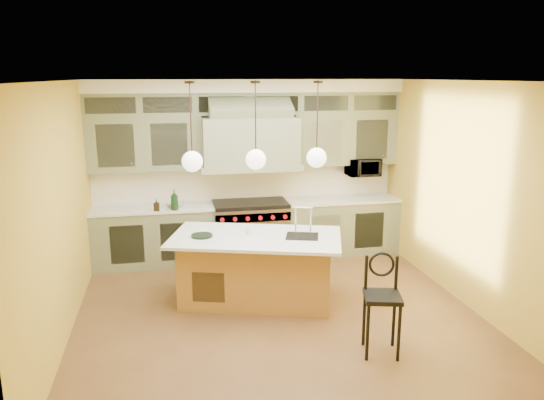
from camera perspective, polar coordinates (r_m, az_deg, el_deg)
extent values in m
plane|color=brown|center=(6.92, 0.57, -12.07)|extent=(5.00, 5.00, 0.00)
plane|color=white|center=(6.25, 0.63, 12.71)|extent=(5.00, 5.00, 0.00)
plane|color=gold|center=(8.85, -2.74, 3.42)|extent=(5.00, 0.00, 5.00)
plane|color=gold|center=(4.13, 7.83, -8.33)|extent=(5.00, 0.00, 5.00)
plane|color=gold|center=(6.42, -21.81, -1.32)|extent=(0.00, 5.00, 5.00)
plane|color=gold|center=(7.36, 20.03, 0.60)|extent=(0.00, 5.00, 5.00)
cube|color=gray|center=(8.67, -12.54, -3.90)|extent=(1.90, 0.65, 0.90)
cube|color=gray|center=(9.12, 7.33, -2.83)|extent=(1.90, 0.65, 0.90)
cube|color=white|center=(8.55, -12.70, -0.88)|extent=(1.90, 0.68, 0.04)
cube|color=white|center=(9.00, 7.41, 0.05)|extent=(1.90, 0.68, 0.04)
cube|color=white|center=(8.87, -2.71, 1.93)|extent=(5.00, 0.04, 0.56)
cube|color=gray|center=(8.51, -13.53, 5.91)|extent=(1.75, 0.35, 0.85)
cube|color=gray|center=(8.99, 7.75, 6.53)|extent=(1.75, 0.35, 0.85)
cube|color=gray|center=(8.43, -2.42, 6.37)|extent=(1.50, 0.70, 0.75)
cube|color=gray|center=(8.49, -2.39, 3.69)|extent=(1.60, 0.76, 0.10)
cube|color=#333833|center=(8.55, -2.64, 10.33)|extent=(5.00, 0.35, 0.35)
cube|color=white|center=(8.52, -2.64, 12.17)|extent=(5.00, 0.47, 0.20)
cube|color=silver|center=(8.74, -2.32, -3.44)|extent=(1.20, 0.70, 0.90)
cube|color=black|center=(8.61, -2.35, -0.38)|extent=(1.20, 0.70, 0.06)
cube|color=silver|center=(8.34, -2.00, -1.89)|extent=(1.20, 0.06, 0.14)
cube|color=#9E6D38|center=(7.12, -1.67, -7.47)|extent=(2.13, 1.46, 0.88)
cube|color=white|center=(6.93, -1.75, -4.05)|extent=(2.44, 1.77, 0.04)
cube|color=black|center=(6.92, 3.26, -4.08)|extent=(0.51, 0.48, 0.05)
cylinder|color=black|center=(5.84, 10.25, -13.86)|extent=(0.04, 0.04, 0.64)
cylinder|color=black|center=(5.89, 13.50, -13.78)|extent=(0.04, 0.04, 0.64)
cylinder|color=black|center=(6.13, 9.88, -12.47)|extent=(0.04, 0.04, 0.64)
cylinder|color=black|center=(6.18, 12.97, -12.41)|extent=(0.04, 0.04, 0.64)
cube|color=black|center=(5.87, 11.81, -10.16)|extent=(0.47, 0.47, 0.05)
torus|color=black|center=(5.91, 11.71, -6.79)|extent=(0.28, 0.10, 0.28)
imported|color=black|center=(9.10, 9.75, 3.52)|extent=(0.54, 0.37, 0.30)
imported|color=black|center=(8.26, -10.46, 0.01)|extent=(0.12, 0.12, 0.32)
imported|color=black|center=(8.27, -12.31, -0.53)|extent=(0.09, 0.09, 0.18)
imported|color=beige|center=(8.51, -10.37, -0.44)|extent=(0.30, 0.30, 0.07)
imported|color=white|center=(6.99, -2.57, -3.35)|extent=(0.10, 0.10, 0.09)
cylinder|color=#2D2319|center=(6.58, -8.87, 12.41)|extent=(0.12, 0.12, 0.03)
cylinder|color=#2D2319|center=(6.60, -8.73, 8.54)|extent=(0.02, 0.02, 0.93)
sphere|color=white|center=(6.66, -8.57, 4.12)|extent=(0.26, 0.26, 0.26)
cylinder|color=#2D2319|center=(6.66, -1.81, 12.56)|extent=(0.12, 0.12, 0.03)
cylinder|color=#2D2319|center=(6.68, -1.78, 8.74)|extent=(0.02, 0.02, 0.93)
sphere|color=white|center=(6.74, -1.75, 4.38)|extent=(0.26, 0.26, 0.26)
cylinder|color=#2D2319|center=(6.84, 4.98, 12.54)|extent=(0.12, 0.12, 0.03)
cylinder|color=#2D2319|center=(6.86, 4.90, 8.82)|extent=(0.02, 0.02, 0.93)
sphere|color=white|center=(6.92, 4.82, 4.56)|extent=(0.26, 0.26, 0.26)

